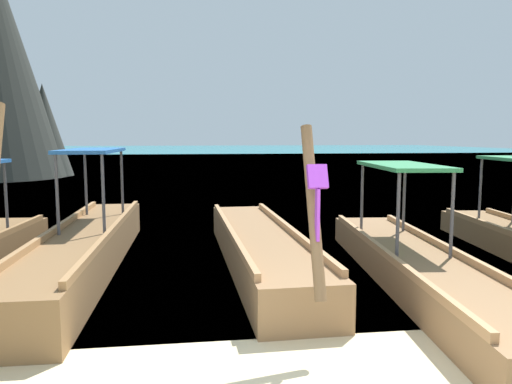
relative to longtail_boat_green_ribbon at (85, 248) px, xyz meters
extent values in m
plane|color=#147A89|center=(2.69, 56.89, -0.38)|extent=(120.00, 120.00, 0.00)
cylinder|color=#4C4C51|center=(-1.52, 0.94, 0.75)|extent=(0.05, 0.05, 1.23)
cube|color=brown|center=(0.00, 0.00, -0.06)|extent=(1.08, 6.85, 0.64)
cube|color=#9F7246|center=(-0.47, 0.01, 0.31)|extent=(0.14, 6.30, 0.10)
cube|color=#9F7246|center=(0.47, 0.00, 0.31)|extent=(0.14, 6.30, 0.10)
cylinder|color=#4C4C51|center=(-0.36, -0.17, 0.90)|extent=(0.05, 0.05, 1.28)
cylinder|color=#4C4C51|center=(0.35, -0.17, 0.90)|extent=(0.05, 0.05, 1.28)
cylinder|color=#4C4C51|center=(-0.33, 1.89, 0.90)|extent=(0.05, 0.05, 1.28)
cylinder|color=#4C4C51|center=(0.37, 1.88, 0.90)|extent=(0.05, 0.05, 1.28)
cube|color=#235BA3|center=(0.01, 0.86, 1.57)|extent=(0.88, 2.26, 0.06)
cube|color=olive|center=(2.90, -0.11, -0.09)|extent=(1.26, 6.18, 0.58)
cube|color=#AF7F52|center=(2.39, -0.12, 0.25)|extent=(0.23, 5.66, 0.10)
cube|color=#AF7F52|center=(3.40, -0.09, 0.25)|extent=(0.23, 5.66, 0.10)
cylinder|color=brown|center=(2.98, -3.35, 1.07)|extent=(0.14, 0.74, 1.77)
cube|color=purple|center=(2.99, -3.48, 1.43)|extent=(0.20, 0.14, 0.25)
cube|color=purple|center=(2.99, -3.50, 1.04)|extent=(0.03, 0.08, 0.53)
cube|color=olive|center=(5.04, -1.58, -0.14)|extent=(1.75, 6.74, 0.47)
cube|color=#AF7F52|center=(4.53, -1.53, 0.14)|extent=(0.67, 6.11, 0.10)
cube|color=#AF7F52|center=(5.56, -1.63, 0.14)|extent=(0.67, 6.11, 0.10)
cylinder|color=#4C4C51|center=(4.64, -1.70, 0.71)|extent=(0.05, 0.05, 1.23)
cylinder|color=#4C4C51|center=(5.42, -1.78, 0.71)|extent=(0.05, 0.05, 1.23)
cylinder|color=#4C4C51|center=(4.83, 0.28, 0.71)|extent=(0.05, 0.05, 1.23)
cylinder|color=#4C4C51|center=(5.61, 0.21, 0.71)|extent=(0.05, 0.05, 1.23)
cube|color=#2D844C|center=(5.13, -0.75, 1.35)|extent=(1.15, 2.28, 0.06)
cylinder|color=#4C4C51|center=(7.63, 1.02, 0.73)|extent=(0.06, 0.06, 1.31)
cone|color=#32352F|center=(-6.34, 20.69, 2.20)|extent=(2.99, 2.99, 5.16)
camera|label=1|loc=(1.73, -8.16, 1.82)|focal=34.16mm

